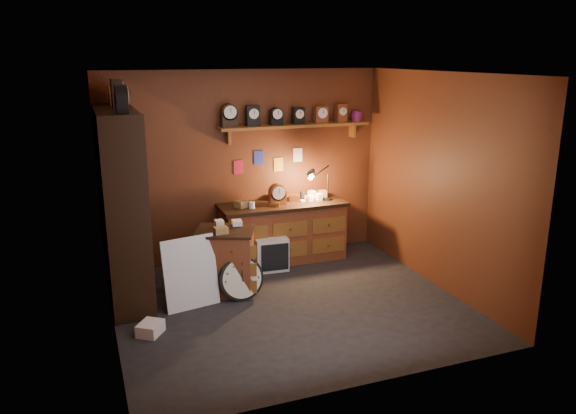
% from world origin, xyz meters
% --- Properties ---
extents(floor, '(4.00, 4.00, 0.00)m').
position_xyz_m(floor, '(0.00, 0.00, 0.00)').
color(floor, black).
rests_on(floor, ground).
extents(room_shell, '(4.02, 3.62, 2.71)m').
position_xyz_m(room_shell, '(0.04, 0.11, 1.72)').
color(room_shell, '#582A14').
rests_on(room_shell, ground).
extents(shelving_unit, '(0.47, 1.60, 2.58)m').
position_xyz_m(shelving_unit, '(-1.79, 0.98, 1.25)').
color(shelving_unit, black).
rests_on(shelving_unit, ground).
extents(workbench, '(1.81, 0.66, 1.36)m').
position_xyz_m(workbench, '(0.45, 1.47, 0.47)').
color(workbench, brown).
rests_on(workbench, ground).
extents(low_cabinet, '(0.88, 0.82, 0.90)m').
position_xyz_m(low_cabinet, '(-0.60, 0.68, 0.44)').
color(low_cabinet, brown).
rests_on(low_cabinet, ground).
extents(big_round_clock, '(0.55, 0.17, 0.55)m').
position_xyz_m(big_round_clock, '(-0.49, 0.37, 0.27)').
color(big_round_clock, black).
rests_on(big_round_clock, ground).
extents(white_panel, '(0.67, 0.30, 0.86)m').
position_xyz_m(white_panel, '(-1.10, 0.39, 0.00)').
color(white_panel, silver).
rests_on(white_panel, ground).
extents(mini_fridge, '(0.48, 0.50, 0.47)m').
position_xyz_m(mini_fridge, '(0.17, 1.23, 0.23)').
color(mini_fridge, silver).
rests_on(mini_fridge, ground).
extents(floor_box_a, '(0.30, 0.28, 0.15)m').
position_xyz_m(floor_box_a, '(-0.88, 0.61, 0.07)').
color(floor_box_a, olive).
rests_on(floor_box_a, ground).
extents(floor_box_b, '(0.33, 0.34, 0.13)m').
position_xyz_m(floor_box_b, '(-1.65, -0.15, 0.07)').
color(floor_box_b, white).
rests_on(floor_box_b, ground).
extents(floor_box_c, '(0.31, 0.29, 0.18)m').
position_xyz_m(floor_box_c, '(-1.21, 0.93, 0.09)').
color(floor_box_c, olive).
rests_on(floor_box_c, ground).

